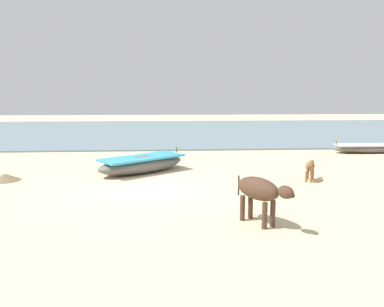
{
  "coord_description": "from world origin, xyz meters",
  "views": [
    {
      "loc": [
        0.7,
        -10.7,
        2.74
      ],
      "look_at": [
        1.56,
        2.73,
        0.6
      ],
      "focal_mm": 34.85,
      "sensor_mm": 36.0,
      "label": 1
    }
  ],
  "objects": [
    {
      "name": "cow_adult_dark",
      "position": [
        2.61,
        -3.18,
        0.73
      ],
      "size": [
        1.08,
        1.43,
        1.01
      ],
      "rotation": [
        0.0,
        0.0,
        5.28
      ],
      "color": "#4C3323",
      "rests_on": "ground"
    },
    {
      "name": "fishing_boat_1",
      "position": [
        10.26,
        6.17,
        0.23
      ],
      "size": [
        3.68,
        0.83,
        0.61
      ],
      "rotation": [
        0.0,
        0.0,
        3.14
      ],
      "color": "#5B5651",
      "rests_on": "ground"
    },
    {
      "name": "fishing_boat_2",
      "position": [
        -0.24,
        2.32,
        0.31
      ],
      "size": [
        3.42,
        3.0,
        0.78
      ],
      "rotation": [
        0.0,
        0.0,
        0.65
      ],
      "color": "#5B5651",
      "rests_on": "ground"
    },
    {
      "name": "sea_water",
      "position": [
        0.0,
        17.3,
        0.04
      ],
      "size": [
        60.0,
        20.0,
        0.08
      ],
      "primitive_type": "cube",
      "color": "slate",
      "rests_on": "ground"
    },
    {
      "name": "debris_pile_1",
      "position": [
        -4.56,
        1.33,
        0.11
      ],
      "size": [
        1.04,
        1.04,
        0.23
      ],
      "primitive_type": "cone",
      "rotation": [
        0.0,
        0.0,
        1.54
      ],
      "color": "#7A6647",
      "rests_on": "ground"
    },
    {
      "name": "ground",
      "position": [
        0.0,
        0.0,
        0.0
      ],
      "size": [
        80.0,
        80.0,
        0.0
      ],
      "primitive_type": "plane",
      "color": "beige"
    },
    {
      "name": "calf_near_brown",
      "position": [
        5.21,
        0.71,
        0.45
      ],
      "size": [
        0.62,
        0.92,
        0.63
      ],
      "rotation": [
        0.0,
        0.0,
        1.08
      ],
      "color": "brown",
      "rests_on": "ground"
    }
  ]
}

